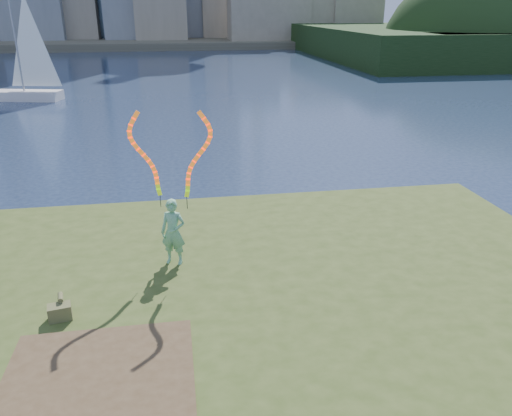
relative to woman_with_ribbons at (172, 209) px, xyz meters
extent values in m
plane|color=#1A2742|center=(0.85, -0.85, -2.21)|extent=(320.00, 320.00, 0.00)
cube|color=#374619|center=(0.85, -3.35, -2.06)|extent=(20.00, 18.00, 0.30)
cube|color=#374619|center=(0.85, -3.05, -1.81)|extent=(17.00, 15.00, 0.30)
cube|color=#374619|center=(0.85, -2.85, -1.56)|extent=(14.00, 12.00, 0.30)
cube|color=#47331E|center=(-1.35, -4.05, -1.40)|extent=(3.20, 3.00, 0.02)
cube|color=#504A3A|center=(0.85, 94.15, -1.61)|extent=(320.00, 40.00, 1.20)
imported|color=#127A31|center=(-0.02, -0.03, -0.59)|extent=(0.69, 0.57, 1.64)
cylinder|color=black|center=(-0.27, 0.18, 0.15)|extent=(0.02, 0.02, 0.30)
cylinder|color=black|center=(0.35, -0.04, 0.15)|extent=(0.02, 0.02, 0.30)
cube|color=#4E522F|center=(-2.32, -2.06, -1.25)|extent=(0.49, 0.38, 0.32)
cylinder|color=#4E522F|center=(-2.32, -1.85, -1.04)|extent=(0.16, 0.31, 0.11)
cube|color=silver|center=(-10.98, 29.74, -1.88)|extent=(5.66, 2.93, 0.76)
cylinder|color=gray|center=(-10.98, 29.74, 2.34)|extent=(0.15, 0.15, 8.22)
camera|label=1|loc=(0.19, -11.03, 4.40)|focal=35.00mm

